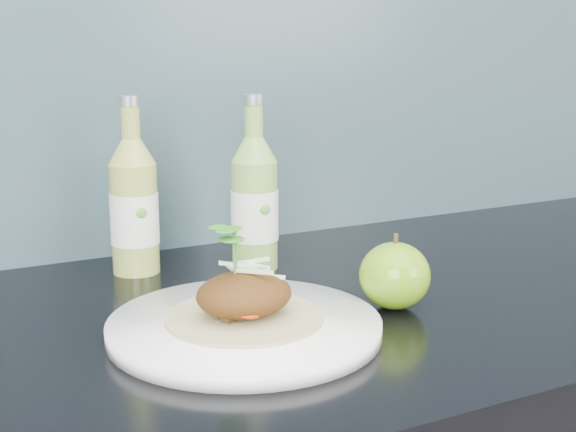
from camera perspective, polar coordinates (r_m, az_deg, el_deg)
name	(u,v)px	position (r m, az deg, el deg)	size (l,w,h in m)	color
dinner_plate	(245,327)	(0.80, -3.11, -7.88)	(0.34, 0.34, 0.02)	white
pork_taco	(244,292)	(0.79, -3.14, -5.39)	(0.16, 0.16, 0.10)	tan
green_apple	(395,276)	(0.87, 7.60, -4.22)	(0.09, 0.09, 0.08)	#55890E
cider_bottle_left	(134,207)	(1.00, -10.89, 0.65)	(0.07, 0.07, 0.22)	#99AE48
cider_bottle_right	(255,203)	(1.00, -2.39, 0.90)	(0.07, 0.07, 0.22)	#7EAE48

